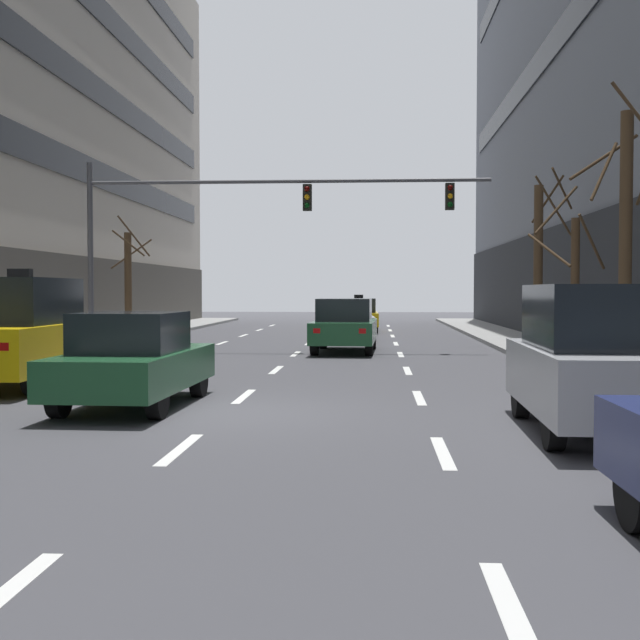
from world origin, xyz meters
TOP-DOWN VIEW (x-y plane):
  - ground_plane at (0.00, 0.00)m, footprint 120.00×120.00m
  - lane_stripe_l1_s4 at (-3.21, 2.00)m, footprint 0.16×2.00m
  - lane_stripe_l1_s5 at (-3.21, 7.00)m, footprint 0.16×2.00m
  - lane_stripe_l1_s6 at (-3.21, 12.00)m, footprint 0.16×2.00m
  - lane_stripe_l1_s7 at (-3.21, 17.00)m, footprint 0.16×2.00m
  - lane_stripe_l1_s8 at (-3.21, 22.00)m, footprint 0.16×2.00m
  - lane_stripe_l1_s9 at (-3.21, 27.00)m, footprint 0.16×2.00m
  - lane_stripe_l1_s10 at (-3.21, 32.00)m, footprint 0.16×2.00m
  - lane_stripe_l2_s3 at (0.00, -3.00)m, footprint 0.16×2.00m
  - lane_stripe_l2_s4 at (0.00, 2.00)m, footprint 0.16×2.00m
  - lane_stripe_l2_s5 at (0.00, 7.00)m, footprint 0.16×2.00m
  - lane_stripe_l2_s6 at (0.00, 12.00)m, footprint 0.16×2.00m
  - lane_stripe_l2_s7 at (0.00, 17.00)m, footprint 0.16×2.00m
  - lane_stripe_l2_s8 at (0.00, 22.00)m, footprint 0.16×2.00m
  - lane_stripe_l2_s9 at (0.00, 27.00)m, footprint 0.16×2.00m
  - lane_stripe_l2_s10 at (0.00, 32.00)m, footprint 0.16×2.00m
  - lane_stripe_l3_s2 at (3.21, -8.00)m, footprint 0.16×2.00m
  - lane_stripe_l3_s3 at (3.21, -3.00)m, footprint 0.16×2.00m
  - lane_stripe_l3_s4 at (3.21, 2.00)m, footprint 0.16×2.00m
  - lane_stripe_l3_s5 at (3.21, 7.00)m, footprint 0.16×2.00m
  - lane_stripe_l3_s6 at (3.21, 12.00)m, footprint 0.16×2.00m
  - lane_stripe_l3_s7 at (3.21, 17.00)m, footprint 0.16×2.00m
  - lane_stripe_l3_s8 at (3.21, 22.00)m, footprint 0.16×2.00m
  - lane_stripe_l3_s9 at (3.21, 27.00)m, footprint 0.16×2.00m
  - lane_stripe_l3_s10 at (3.21, 32.00)m, footprint 0.16×2.00m
  - taxi_driving_0 at (1.70, 25.31)m, footprint 1.87×4.25m
  - car_driving_1 at (1.48, 12.83)m, footprint 2.05×4.59m
  - taxi_driving_2 at (-4.77, 3.25)m, footprint 1.95×4.58m
  - car_driving_3 at (1.47, 19.43)m, footprint 2.00×4.37m
  - car_driving_5 at (-1.63, 0.53)m, footprint 1.90×4.30m
  - car_parked_1 at (5.38, -1.51)m, footprint 1.86×4.25m
  - traffic_signal_0 at (-1.97, 13.19)m, footprint 12.99×0.35m
  - street_tree_0 at (-7.42, 19.25)m, footprint 1.90×1.92m
  - street_tree_1 at (7.46, 12.56)m, footprint 1.39×1.86m
  - street_tree_2 at (7.45, 3.93)m, footprint 2.04×2.04m
  - street_tree_3 at (7.39, 7.97)m, footprint 1.85×2.10m
  - pedestrian_0 at (7.91, 6.37)m, footprint 0.35×0.46m
  - pedestrian_1 at (7.80, 14.20)m, footprint 0.50×0.32m

SIDE VIEW (x-z plane):
  - ground_plane at x=0.00m, z-range 0.00..0.00m
  - lane_stripe_l1_s4 at x=-3.21m, z-range 0.00..0.01m
  - lane_stripe_l1_s5 at x=-3.21m, z-range 0.00..0.01m
  - lane_stripe_l1_s6 at x=-3.21m, z-range 0.00..0.01m
  - lane_stripe_l1_s7 at x=-3.21m, z-range 0.00..0.01m
  - lane_stripe_l1_s8 at x=-3.21m, z-range 0.00..0.01m
  - lane_stripe_l1_s9 at x=-3.21m, z-range 0.00..0.01m
  - lane_stripe_l1_s10 at x=-3.21m, z-range 0.00..0.01m
  - lane_stripe_l2_s3 at x=0.00m, z-range 0.00..0.01m
  - lane_stripe_l2_s4 at x=0.00m, z-range 0.00..0.01m
  - lane_stripe_l2_s5 at x=0.00m, z-range 0.00..0.01m
  - lane_stripe_l2_s6 at x=0.00m, z-range 0.00..0.01m
  - lane_stripe_l2_s7 at x=0.00m, z-range 0.00..0.01m
  - lane_stripe_l2_s8 at x=0.00m, z-range 0.00..0.01m
  - lane_stripe_l2_s9 at x=0.00m, z-range 0.00..0.01m
  - lane_stripe_l2_s10 at x=0.00m, z-range 0.00..0.01m
  - lane_stripe_l3_s2 at x=3.21m, z-range 0.00..0.01m
  - lane_stripe_l3_s3 at x=3.21m, z-range 0.00..0.01m
  - lane_stripe_l3_s4 at x=3.21m, z-range 0.00..0.01m
  - lane_stripe_l3_s5 at x=3.21m, z-range 0.00..0.01m
  - lane_stripe_l3_s6 at x=3.21m, z-range 0.00..0.01m
  - lane_stripe_l3_s7 at x=3.21m, z-range 0.00..0.01m
  - lane_stripe_l3_s8 at x=3.21m, z-range 0.00..0.01m
  - lane_stripe_l3_s9 at x=3.21m, z-range 0.00..0.01m
  - lane_stripe_l3_s10 at x=3.21m, z-range 0.00..0.01m
  - taxi_driving_0 at x=1.70m, z-range -0.10..1.65m
  - car_driving_5 at x=-1.63m, z-range -0.01..1.58m
  - car_driving_3 at x=1.47m, z-range -0.01..1.60m
  - car_driving_1 at x=1.48m, z-range -0.01..1.68m
  - pedestrian_0 at x=7.91m, z-range 0.25..1.77m
  - car_parked_1 at x=5.38m, z-range 0.00..2.03m
  - taxi_driving_2 at x=-4.77m, z-range -0.10..2.30m
  - pedestrian_1 at x=7.80m, z-range 0.28..1.97m
  - street_tree_3 at x=7.39m, z-range -0.13..4.42m
  - street_tree_0 at x=-7.42m, z-range -0.05..4.69m
  - street_tree_1 at x=7.46m, z-range 0.08..5.51m
  - street_tree_2 at x=7.45m, z-range 0.10..5.98m
  - traffic_signal_0 at x=-1.97m, z-range 1.46..7.41m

